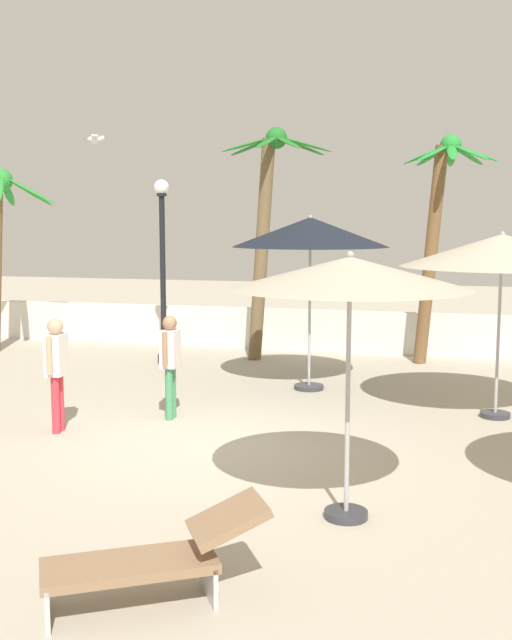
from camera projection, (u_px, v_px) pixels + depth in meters
ground_plane at (205, 444)px, 10.67m from camera, size 56.00×56.00×0.00m
boundary_wall at (311, 330)px, 18.32m from camera, size 25.20×0.30×0.99m
patio_umbrella_2 at (350, 275)px, 7.69m from camera, size 2.47×2.47×2.81m
patio_umbrella_3 at (502, 251)px, 11.78m from camera, size 3.13×3.13×2.95m
patio_umbrella_4 at (310, 233)px, 13.77m from camera, size 2.86×2.86×3.21m
palm_tree_2 at (437, 221)px, 16.28m from camera, size 2.01×2.01×4.92m
palm_tree_3 at (266, 215)px, 16.72m from camera, size 2.42×2.39×5.12m
lamp_post_1 at (163, 259)px, 16.45m from camera, size 0.33×0.33×3.98m
lounge_chair_0 at (157, 556)px, 6.18m from camera, size 1.86×1.42×0.81m
guest_0 at (170, 357)px, 11.92m from camera, size 0.25×0.56×1.64m
guest_1 at (56, 364)px, 11.16m from camera, size 0.28×0.56×1.70m
seagull_0 at (95, 139)px, 17.05m from camera, size 0.59×0.98×0.16m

